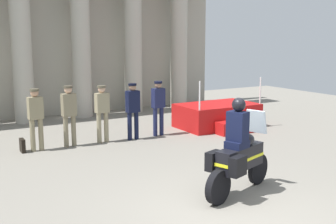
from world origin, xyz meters
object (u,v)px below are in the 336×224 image
Objects in this scene: officer_in_row_0 at (36,115)px; briefcase_on_ground at (22,146)px; officer_in_row_2 at (102,109)px; motorcycle_with_rider at (238,155)px; reviewing_stand at (219,116)px; officer_in_row_3 at (133,107)px; officer_in_row_1 at (69,111)px; officer_in_row_4 at (158,104)px.

officer_in_row_0 reaches higher than briefcase_on_ground.
officer_in_row_2 is 0.82× the size of motorcycle_with_rider.
reviewing_stand reaches higher than officer_in_row_3.
officer_in_row_3 is at bearing 172.83° from officer_in_row_0.
reviewing_stand is 5.12m from officer_in_row_1.
officer_in_row_1 reaches higher than briefcase_on_ground.
briefcase_on_ground is (-4.03, 0.14, -0.81)m from officer_in_row_4.
reviewing_stand is 1.56× the size of officer_in_row_0.
officer_in_row_1 is 1.52m from briefcase_on_ground.
officer_in_row_0 is at bearing -7.17° from officer_in_row_3.
officer_in_row_1 is at bearing -2.50° from briefcase_on_ground.
officer_in_row_4 is at bearing 174.28° from officer_in_row_1.
motorcycle_with_rider reaches higher than officer_in_row_1.
reviewing_stand is 1.56× the size of officer_in_row_4.
officer_in_row_4 reaches higher than officer_in_row_0.
officer_in_row_2 is 0.99× the size of officer_in_row_3.
officer_in_row_1 is at bearing 89.14° from motorcycle_with_rider.
officer_in_row_2 is 5.21m from motorcycle_with_rider.
officer_in_row_2 is 0.98× the size of officer_in_row_4.
reviewing_stand is 6.02m from officer_in_row_0.
briefcase_on_ground is (-2.93, 5.25, -0.61)m from motorcycle_with_rider.
officer_in_row_1 is at bearing -9.01° from officer_in_row_3.
motorcycle_with_rider is at bearing 112.33° from officer_in_row_0.
officer_in_row_2 is at bearing 175.21° from officer_in_row_0.
officer_in_row_1 reaches higher than officer_in_row_0.
officer_in_row_3 is at bearing -4.07° from briefcase_on_ground.
officer_in_row_1 is 5.46m from motorcycle_with_rider.
officer_in_row_1 is at bearing 176.63° from officer_in_row_0.
officer_in_row_4 is 0.83× the size of motorcycle_with_rider.
officer_in_row_2 is (-4.13, 0.03, 0.60)m from reviewing_stand.
briefcase_on_ground is at bearing 178.93° from reviewing_stand.
officer_in_row_3 is at bearing 167.96° from officer_in_row_2.
officer_in_row_2 is at bearing -2.39° from briefcase_on_ground.
officer_in_row_1 is 2.76m from officer_in_row_4.
officer_in_row_2 is 0.91m from officer_in_row_3.
officer_in_row_0 is 0.98× the size of officer_in_row_1.
officer_in_row_3 is 0.83× the size of motorcycle_with_rider.
officer_in_row_4 is at bearing 174.86° from officer_in_row_0.
officer_in_row_0 is 0.83× the size of motorcycle_with_rider.
officer_in_row_0 is 5.79m from motorcycle_with_rider.
officer_in_row_3 is (0.90, -0.13, 0.01)m from officer_in_row_2.
officer_in_row_4 reaches higher than briefcase_on_ground.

